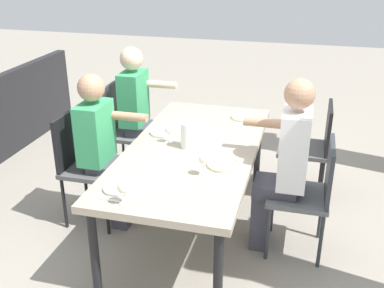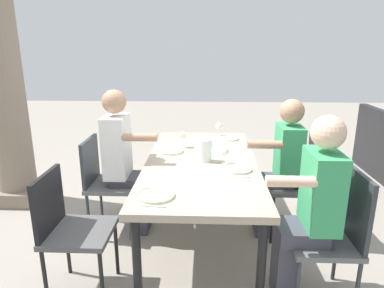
# 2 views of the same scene
# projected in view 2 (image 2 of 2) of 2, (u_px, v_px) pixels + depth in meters

# --- Properties ---
(ground_plane) EXTENTS (16.00, 16.00, 0.00)m
(ground_plane) POSITION_uv_depth(u_px,v_px,m) (201.00, 234.00, 3.23)
(ground_plane) COLOR gray
(dining_table) EXTENTS (2.05, 0.97, 0.73)m
(dining_table) POSITION_uv_depth(u_px,v_px,m) (201.00, 167.00, 3.04)
(dining_table) COLOR tan
(dining_table) RESTS_ON ground
(chair_west_north) EXTENTS (0.44, 0.44, 0.90)m
(chair_west_north) POSITION_uv_depth(u_px,v_px,m) (68.00, 224.00, 2.35)
(chair_west_north) COLOR #4F4F50
(chair_west_north) RESTS_ON ground
(chair_west_south) EXTENTS (0.44, 0.44, 0.94)m
(chair_west_south) POSITION_uv_depth(u_px,v_px,m) (335.00, 230.00, 2.28)
(chair_west_south) COLOR #5B5E61
(chair_west_south) RESTS_ON ground
(chair_mid_north) EXTENTS (0.44, 0.44, 0.90)m
(chair_mid_north) POSITION_uv_depth(u_px,v_px,m) (104.00, 178.00, 3.18)
(chair_mid_north) COLOR #5B5E61
(chair_mid_north) RESTS_ON ground
(chair_mid_south) EXTENTS (0.44, 0.44, 0.94)m
(chair_mid_south) POSITION_uv_depth(u_px,v_px,m) (301.00, 179.00, 3.11)
(chair_mid_south) COLOR #4F4F50
(chair_mid_south) RESTS_ON ground
(diner_woman_green) EXTENTS (0.35, 0.50, 1.35)m
(diner_woman_green) POSITION_uv_depth(u_px,v_px,m) (124.00, 158.00, 3.12)
(diner_woman_green) COLOR #3F3F4C
(diner_woman_green) RESTS_ON ground
(diner_man_white) EXTENTS (0.35, 0.50, 1.28)m
(diner_man_white) POSITION_uv_depth(u_px,v_px,m) (281.00, 164.00, 3.07)
(diner_man_white) COLOR #3F3F4C
(diner_man_white) RESTS_ON ground
(diner_guest_third) EXTENTS (0.35, 0.50, 1.31)m
(diner_guest_third) POSITION_uv_depth(u_px,v_px,m) (311.00, 205.00, 2.24)
(diner_guest_third) COLOR #3F3F4C
(diner_guest_third) RESTS_ON ground
(stone_column_centre) EXTENTS (0.52, 0.52, 2.80)m
(stone_column_centre) POSITION_uv_depth(u_px,v_px,m) (3.00, 79.00, 3.59)
(stone_column_centre) COLOR gray
(stone_column_centre) RESTS_ON ground
(plate_0) EXTENTS (0.26, 0.26, 0.02)m
(plate_0) POSITION_uv_depth(u_px,v_px,m) (156.00, 195.00, 2.31)
(plate_0) COLOR silver
(plate_0) RESTS_ON dining_table
(fork_0) EXTENTS (0.03, 0.17, 0.01)m
(fork_0) POSITION_uv_depth(u_px,v_px,m) (153.00, 206.00, 2.17)
(fork_0) COLOR silver
(fork_0) RESTS_ON dining_table
(spoon_0) EXTENTS (0.02, 0.17, 0.01)m
(spoon_0) POSITION_uv_depth(u_px,v_px,m) (159.00, 187.00, 2.46)
(spoon_0) COLOR silver
(spoon_0) RESTS_ON dining_table
(plate_1) EXTENTS (0.23, 0.23, 0.02)m
(plate_1) POSITION_uv_depth(u_px,v_px,m) (238.00, 169.00, 2.80)
(plate_1) COLOR white
(plate_1) RESTS_ON dining_table
(wine_glass_1) EXTENTS (0.07, 0.07, 0.14)m
(wine_glass_1) POSITION_uv_depth(u_px,v_px,m) (225.00, 152.00, 2.94)
(wine_glass_1) COLOR white
(wine_glass_1) RESTS_ON dining_table
(fork_1) EXTENTS (0.03, 0.17, 0.01)m
(fork_1) POSITION_uv_depth(u_px,v_px,m) (240.00, 176.00, 2.66)
(fork_1) COLOR silver
(fork_1) RESTS_ON dining_table
(spoon_1) EXTENTS (0.03, 0.17, 0.01)m
(spoon_1) POSITION_uv_depth(u_px,v_px,m) (236.00, 164.00, 2.95)
(spoon_1) COLOR silver
(spoon_1) RESTS_ON dining_table
(plate_2) EXTENTS (0.23, 0.23, 0.02)m
(plate_2) POSITION_uv_depth(u_px,v_px,m) (171.00, 151.00, 3.28)
(plate_2) COLOR silver
(plate_2) RESTS_ON dining_table
(wine_glass_2) EXTENTS (0.07, 0.07, 0.16)m
(wine_glass_2) POSITION_uv_depth(u_px,v_px,m) (183.00, 136.00, 3.41)
(wine_glass_2) COLOR white
(wine_glass_2) RESTS_ON dining_table
(fork_2) EXTENTS (0.02, 0.17, 0.01)m
(fork_2) POSITION_uv_depth(u_px,v_px,m) (170.00, 156.00, 3.14)
(fork_2) COLOR silver
(fork_2) RESTS_ON dining_table
(spoon_2) EXTENTS (0.03, 0.17, 0.01)m
(spoon_2) POSITION_uv_depth(u_px,v_px,m) (173.00, 147.00, 3.43)
(spoon_2) COLOR silver
(spoon_2) RESTS_ON dining_table
(plate_3) EXTENTS (0.21, 0.21, 0.02)m
(plate_3) POSITION_uv_depth(u_px,v_px,m) (228.00, 138.00, 3.73)
(plate_3) COLOR white
(plate_3) RESTS_ON dining_table
(wine_glass_3) EXTENTS (0.08, 0.08, 0.15)m
(wine_glass_3) POSITION_uv_depth(u_px,v_px,m) (219.00, 126.00, 3.86)
(wine_glass_3) COLOR white
(wine_glass_3) RESTS_ON dining_table
(fork_3) EXTENTS (0.02, 0.17, 0.01)m
(fork_3) POSITION_uv_depth(u_px,v_px,m) (229.00, 143.00, 3.59)
(fork_3) COLOR silver
(fork_3) RESTS_ON dining_table
(spoon_3) EXTENTS (0.03, 0.17, 0.01)m
(spoon_3) POSITION_uv_depth(u_px,v_px,m) (228.00, 135.00, 3.88)
(spoon_3) COLOR silver
(spoon_3) RESTS_ON dining_table
(water_pitcher) EXTENTS (0.11, 0.11, 0.20)m
(water_pitcher) POSITION_uv_depth(u_px,v_px,m) (205.00, 152.00, 3.00)
(water_pitcher) COLOR white
(water_pitcher) RESTS_ON dining_table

